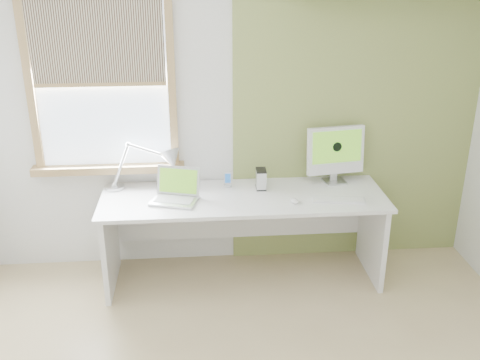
{
  "coord_description": "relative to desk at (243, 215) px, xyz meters",
  "views": [
    {
      "loc": [
        -0.3,
        -2.52,
        2.46
      ],
      "look_at": [
        0.0,
        1.05,
        1.0
      ],
      "focal_mm": 41.57,
      "sensor_mm": 36.0,
      "label": 1
    }
  ],
  "objects": [
    {
      "name": "room",
      "position": [
        -0.06,
        -1.44,
        0.77
      ],
      "size": [
        4.04,
        3.54,
        2.64
      ],
      "color": "tan",
      "rests_on": "ground"
    },
    {
      "name": "accent_wall",
      "position": [
        0.94,
        0.3,
        0.77
      ],
      "size": [
        2.0,
        0.02,
        2.6
      ],
      "primitive_type": "cube",
      "color": "#929F4C",
      "rests_on": "room"
    },
    {
      "name": "window",
      "position": [
        -1.06,
        0.27,
        1.01
      ],
      "size": [
        1.2,
        0.14,
        1.42
      ],
      "color": "#A48251",
      "rests_on": "room"
    },
    {
      "name": "desk",
      "position": [
        0.0,
        0.0,
        0.0
      ],
      "size": [
        2.2,
        0.7,
        0.73
      ],
      "color": "white",
      "rests_on": "room"
    },
    {
      "name": "desk_lamp",
      "position": [
        -0.64,
        0.2,
        0.39
      ],
      "size": [
        0.68,
        0.27,
        0.38
      ],
      "color": "silver",
      "rests_on": "desk"
    },
    {
      "name": "laptop",
      "position": [
        -0.52,
        -0.08,
        0.25
      ],
      "size": [
        0.4,
        0.35,
        0.24
      ],
      "color": "silver",
      "rests_on": "desk"
    },
    {
      "name": "phone_dock",
      "position": [
        -0.11,
        0.14,
        0.23
      ],
      "size": [
        0.07,
        0.07,
        0.13
      ],
      "color": "silver",
      "rests_on": "desk"
    },
    {
      "name": "external_drive",
      "position": [
        0.15,
        0.08,
        0.28
      ],
      "size": [
        0.08,
        0.13,
        0.16
      ],
      "color": "silver",
      "rests_on": "desk"
    },
    {
      "name": "imac",
      "position": [
        0.76,
        0.17,
        0.45
      ],
      "size": [
        0.48,
        0.18,
        0.46
      ],
      "color": "silver",
      "rests_on": "desk"
    },
    {
      "name": "keyboard",
      "position": [
        0.71,
        -0.21,
        0.2
      ],
      "size": [
        0.41,
        0.17,
        0.02
      ],
      "color": "white",
      "rests_on": "desk"
    },
    {
      "name": "mouse",
      "position": [
        0.37,
        -0.21,
        0.21
      ],
      "size": [
        0.07,
        0.1,
        0.03
      ],
      "primitive_type": "ellipsoid",
      "rotation": [
        0.0,
        0.0,
        0.16
      ],
      "color": "white",
      "rests_on": "desk"
    }
  ]
}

